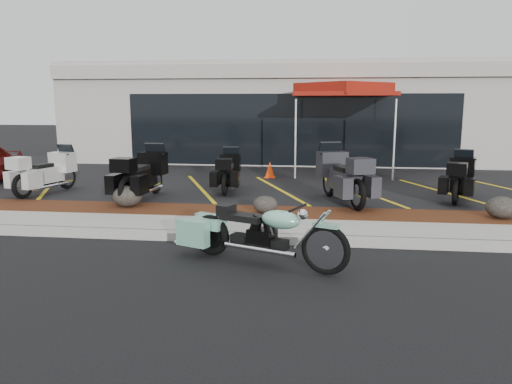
# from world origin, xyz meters

# --- Properties ---
(ground) EXTENTS (90.00, 90.00, 0.00)m
(ground) POSITION_xyz_m (0.00, 0.00, 0.00)
(ground) COLOR black
(ground) RESTS_ON ground
(curb) EXTENTS (24.00, 0.25, 0.15)m
(curb) POSITION_xyz_m (0.00, 0.90, 0.07)
(curb) COLOR gray
(curb) RESTS_ON ground
(sidewalk) EXTENTS (24.00, 1.20, 0.15)m
(sidewalk) POSITION_xyz_m (0.00, 1.60, 0.07)
(sidewalk) COLOR gray
(sidewalk) RESTS_ON ground
(mulch_bed) EXTENTS (24.00, 1.20, 0.16)m
(mulch_bed) POSITION_xyz_m (0.00, 2.80, 0.08)
(mulch_bed) COLOR #37180C
(mulch_bed) RESTS_ON ground
(upper_lot) EXTENTS (26.00, 9.60, 0.15)m
(upper_lot) POSITION_xyz_m (0.00, 8.20, 0.07)
(upper_lot) COLOR black
(upper_lot) RESTS_ON ground
(dealership_building) EXTENTS (18.00, 8.16, 4.00)m
(dealership_building) POSITION_xyz_m (0.00, 14.47, 2.01)
(dealership_building) COLOR gray
(dealership_building) RESTS_ON ground
(boulder_left) EXTENTS (0.67, 0.56, 0.48)m
(boulder_left) POSITION_xyz_m (-3.25, 2.91, 0.40)
(boulder_left) COLOR black
(boulder_left) RESTS_ON mulch_bed
(boulder_mid) EXTENTS (0.53, 0.44, 0.37)m
(boulder_mid) POSITION_xyz_m (-0.07, 2.61, 0.35)
(boulder_mid) COLOR black
(boulder_mid) RESTS_ON mulch_bed
(boulder_right) EXTENTS (0.63, 0.53, 0.45)m
(boulder_right) POSITION_xyz_m (4.75, 2.73, 0.38)
(boulder_right) COLOR black
(boulder_right) RESTS_ON mulch_bed
(hero_cruiser) EXTENTS (2.91, 1.75, 1.00)m
(hero_cruiser) POSITION_xyz_m (1.15, -0.71, 0.50)
(hero_cruiser) COLOR #78BBA1
(hero_cruiser) RESTS_ON ground
(touring_white) EXTENTS (1.31, 2.24, 1.23)m
(touring_white) POSITION_xyz_m (-5.78, 5.01, 0.76)
(touring_white) COLOR silver
(touring_white) RESTS_ON upper_lot
(touring_black_front) EXTENTS (1.07, 2.34, 1.32)m
(touring_black_front) POSITION_xyz_m (-3.14, 4.62, 0.81)
(touring_black_front) COLOR black
(touring_black_front) RESTS_ON upper_lot
(touring_black_mid) EXTENTS (0.85, 1.98, 1.13)m
(touring_black_mid) POSITION_xyz_m (-1.38, 5.92, 0.71)
(touring_black_mid) COLOR black
(touring_black_mid) RESTS_ON upper_lot
(touring_grey) EXTENTS (1.66, 2.54, 1.38)m
(touring_grey) POSITION_xyz_m (1.32, 4.75, 0.84)
(touring_grey) COLOR #303035
(touring_grey) RESTS_ON upper_lot
(touring_black_rear) EXTENTS (1.42, 2.16, 1.18)m
(touring_black_rear) POSITION_xyz_m (4.69, 5.39, 0.74)
(touring_black_rear) COLOR black
(touring_black_rear) RESTS_ON upper_lot
(traffic_cone) EXTENTS (0.35, 0.35, 0.50)m
(traffic_cone) POSITION_xyz_m (-0.47, 7.77, 0.40)
(traffic_cone) COLOR #F73D08
(traffic_cone) RESTS_ON upper_lot
(popup_canopy) EXTENTS (4.10, 4.10, 2.97)m
(popup_canopy) POSITION_xyz_m (1.82, 9.19, 2.85)
(popup_canopy) COLOR silver
(popup_canopy) RESTS_ON upper_lot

